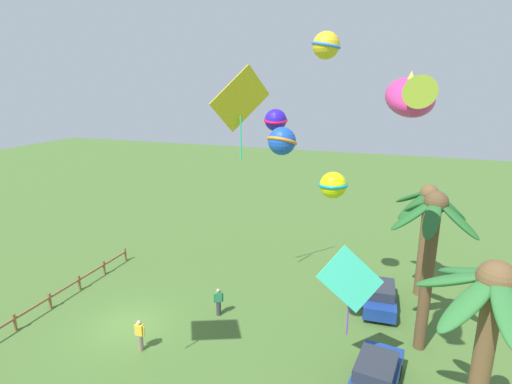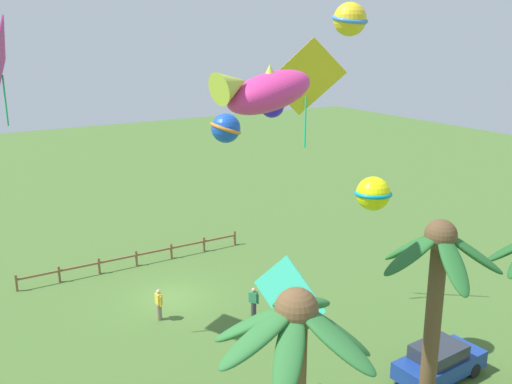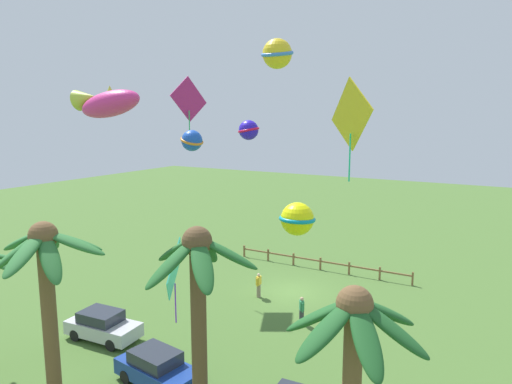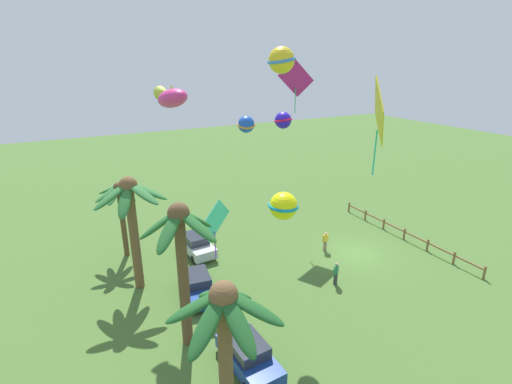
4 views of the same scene
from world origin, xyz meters
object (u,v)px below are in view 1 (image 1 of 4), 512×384
Objects in this scene: palm_tree_1 at (489,321)px; kite_diamond_0 at (350,281)px; kite_ball_7 at (326,45)px; kite_fish_6 at (411,95)px; parked_car_2 at (376,375)px; parked_car_0 at (380,296)px; kite_ball_4 at (282,141)px; spectator_0 at (140,335)px; kite_diamond_3 at (240,100)px; kite_ball_1 at (333,185)px; spectator_1 at (218,302)px; palm_tree_0 at (432,238)px; kite_ball_2 at (276,120)px; palm_tree_3 at (427,215)px.

palm_tree_1 is 5.17m from kite_diamond_0.
kite_fish_6 is at bearing 31.23° from kite_ball_7.
palm_tree_1 is 1.84× the size of parked_car_2.
parked_car_0 is 13.87m from kite_ball_7.
palm_tree_1 is 11.11m from parked_car_0.
kite_ball_4 is 0.98× the size of kite_ball_7.
kite_ball_7 reaches higher than kite_fish_6.
kite_diamond_3 is at bearing 158.39° from spectator_0.
kite_diamond_3 is at bearing -108.84° from kite_ball_7.
kite_ball_7 is at bearing -136.70° from palm_tree_1.
kite_ball_1 is at bearing -60.46° from parked_car_0.
kite_ball_4 reaches higher than spectator_0.
kite_ball_1 is 0.63× the size of kite_fish_6.
spectator_0 and spectator_1 have the same top height.
kite_diamond_3 is (-5.56, -6.82, 6.68)m from kite_diamond_0.
kite_diamond_0 is at bearing -40.64° from palm_tree_0.
kite_ball_2 is at bearing -30.32° from kite_ball_1.
palm_tree_0 is 5.55m from palm_tree_3.
palm_tree_0 is at bearing 128.28° from kite_ball_4.
palm_tree_1 is 8.58m from kite_ball_4.
spectator_1 is 0.48× the size of kite_fish_6.
palm_tree_1 is 15.08m from kite_diamond_3.
kite_fish_6 is (7.14, 3.16, 4.67)m from kite_ball_1.
palm_tree_0 is 5.24m from kite_ball_1.
kite_diamond_3 reaches higher than palm_tree_0.
spectator_0 is at bearing -21.61° from kite_diamond_3.
kite_ball_7 reaches higher than kite_diamond_3.
kite_diamond_3 reaches higher than spectator_1.
kite_ball_2 is (-4.43, -7.94, 5.22)m from palm_tree_1.
kite_fish_6 is (7.56, 8.36, 0.54)m from kite_diamond_3.
palm_tree_1 is 10.49m from kite_ball_2.
kite_ball_2 is (-1.68, -4.95, 10.10)m from parked_car_2.
kite_ball_1 reaches higher than spectator_1.
palm_tree_0 is 6.13m from parked_car_0.
kite_diamond_3 is (-5.61, -8.10, 10.73)m from parked_car_2.
palm_tree_3 is 1.72× the size of parked_car_0.
kite_diamond_3 is at bearing -94.68° from kite_ball_1.
kite_diamond_3 is at bearing -82.01° from parked_car_0.
spectator_0 is at bearing -51.28° from palm_tree_3.
kite_ball_2 is 5.07m from kite_diamond_3.
spectator_1 is (-5.76, -11.47, -4.81)m from palm_tree_1.
parked_car_2 is 0.81× the size of kite_diamond_3.
kite_diamond_3 is at bearing -132.15° from kite_fish_6.
kite_ball_7 is (-3.94, -2.07, 9.18)m from kite_diamond_0.
kite_ball_2 is at bearing 38.85° from kite_diamond_3.
kite_ball_7 reaches higher than palm_tree_3.
kite_ball_1 is at bearing 149.68° from kite_ball_2.
palm_tree_0 reaches higher than parked_car_0.
palm_tree_0 is 14.24m from spectator_0.
kite_ball_4 is at bearing -70.80° from kite_diamond_0.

